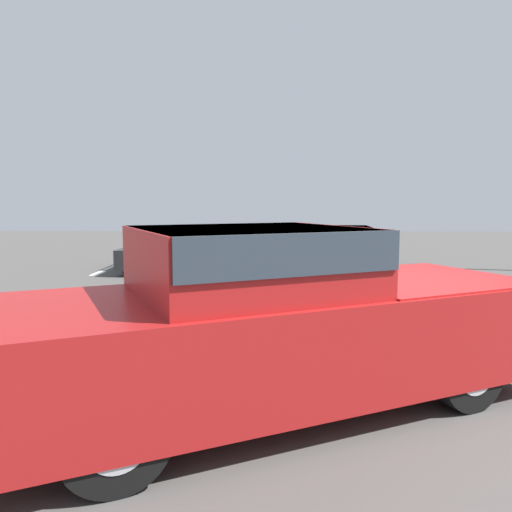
{
  "coord_description": "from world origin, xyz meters",
  "views": [
    {
      "loc": [
        -1.06,
        -5.44,
        2.08
      ],
      "look_at": [
        -1.32,
        4.48,
        1.0
      ],
      "focal_mm": 35.0,
      "sensor_mm": 36.0,
      "label": 1
    }
  ],
  "objects": [
    {
      "name": "parked_sedan_a",
      "position": [
        -4.48,
        10.28,
        0.64
      ],
      "size": [
        1.8,
        4.39,
        1.21
      ],
      "rotation": [
        0.0,
        0.0,
        -1.56
      ],
      "color": "#232326",
      "rests_on": "ground_plane"
    },
    {
      "name": "stall_stripe_c",
      "position": [
        -0.15,
        10.49,
        0.0
      ],
      "size": [
        0.12,
        4.16,
        0.01
      ],
      "primitive_type": "cube",
      "color": "white",
      "rests_on": "ground_plane"
    },
    {
      "name": "pickup_truck",
      "position": [
        -0.98,
        -0.53,
        0.91
      ],
      "size": [
        6.07,
        4.37,
        1.83
      ],
      "rotation": [
        0.0,
        0.0,
        0.46
      ],
      "color": "#A51919",
      "rests_on": "ground_plane"
    },
    {
      "name": "stall_stripe_b",
      "position": [
        -3.14,
        10.49,
        0.0
      ],
      "size": [
        0.12,
        4.16,
        0.01
      ],
      "primitive_type": "cube",
      "color": "white",
      "rests_on": "ground_plane"
    },
    {
      "name": "wheel_stop_curb",
      "position": [
        0.94,
        13.21,
        0.07
      ],
      "size": [
        1.78,
        0.2,
        0.14
      ],
      "primitive_type": "cube",
      "color": "#B7B2A8",
      "rests_on": "ground_plane"
    },
    {
      "name": "stall_stripe_a",
      "position": [
        -6.12,
        10.49,
        0.0
      ],
      "size": [
        0.12,
        4.16,
        0.01
      ],
      "primitive_type": "cube",
      "color": "white",
      "rests_on": "ground_plane"
    },
    {
      "name": "parked_sedan_b",
      "position": [
        -1.79,
        10.74,
        0.64
      ],
      "size": [
        2.02,
        4.71,
        1.21
      ],
      "rotation": [
        0.0,
        0.0,
        -1.51
      ],
      "color": "maroon",
      "rests_on": "ground_plane"
    },
    {
      "name": "parked_sedan_c",
      "position": [
        1.45,
        10.68,
        0.68
      ],
      "size": [
        2.0,
        4.58,
        1.28
      ],
      "rotation": [
        0.0,
        0.0,
        -1.63
      ],
      "color": "navy",
      "rests_on": "ground_plane"
    },
    {
      "name": "ground_plane",
      "position": [
        0.0,
        0.0,
        0.0
      ],
      "size": [
        60.0,
        60.0,
        0.0
      ],
      "primitive_type": "plane",
      "color": "#4C4947"
    },
    {
      "name": "stall_stripe_d",
      "position": [
        2.83,
        10.49,
        0.0
      ],
      "size": [
        0.12,
        4.16,
        0.01
      ],
      "primitive_type": "cube",
      "color": "white",
      "rests_on": "ground_plane"
    }
  ]
}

